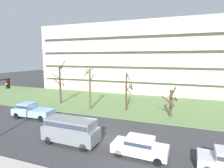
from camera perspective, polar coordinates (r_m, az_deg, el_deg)
The scene contains 10 objects.
ground at distance 18.74m, azimuth -2.75°, elevation -16.56°, with size 160.00×160.00×0.00m, color #38383A.
grass_lawn_strip at distance 31.38m, azimuth 7.36°, elevation -6.30°, with size 80.00×16.00×0.08m, color #66844C.
apartment_building at distance 43.24m, azimuth 11.48°, elevation 7.87°, with size 51.61×11.09×15.49m.
tree_far_left at distance 32.36m, azimuth -15.83°, elevation 0.28°, with size 2.14×2.04×7.42m.
tree_left at distance 27.86m, azimuth -6.90°, elevation -1.07°, with size 1.72×1.65×6.33m.
tree_center at distance 26.93m, azimuth 4.70°, elevation -2.24°, with size 1.27×1.66×5.80m.
tree_right at distance 25.43m, azimuth 17.89°, elevation -5.42°, with size 2.05×1.85×4.09m.
van_gray_near_left at distance 17.61m, azimuth -12.73°, elevation -13.50°, with size 5.25×2.14×2.36m.
sedan_white_center_left at distance 15.56m, azimuth 8.64°, elevation -18.52°, with size 4.47×1.98×1.57m.
pickup_blue_center_right at distance 26.40m, azimuth -23.70°, elevation -7.52°, with size 5.49×2.27×1.95m.
Camera 1 is at (6.70, -15.65, 7.83)m, focal length 29.40 mm.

